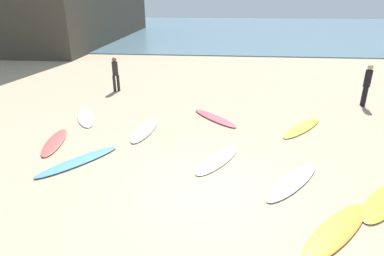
# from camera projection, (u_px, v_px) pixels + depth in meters

# --- Properties ---
(ground_plane) EXTENTS (120.00, 120.00, 0.00)m
(ground_plane) POSITION_uv_depth(u_px,v_px,m) (209.00, 194.00, 7.80)
(ground_plane) COLOR tan
(ocean_water) EXTENTS (120.00, 40.00, 0.08)m
(ocean_water) POSITION_uv_depth(u_px,v_px,m) (222.00, 29.00, 43.23)
(ocean_water) COLOR slate
(ocean_water) RESTS_ON ground_plane
(surfboard_0) EXTENTS (2.01, 2.37, 0.07)m
(surfboard_0) POSITION_uv_depth(u_px,v_px,m) (302.00, 128.00, 11.58)
(surfboard_0) COLOR yellow
(surfboard_0) RESTS_ON ground_plane
(surfboard_1) EXTENTS (1.94, 2.12, 0.09)m
(surfboard_1) POSITION_uv_depth(u_px,v_px,m) (215.00, 118.00, 12.45)
(surfboard_1) COLOR #D54C56
(surfboard_1) RESTS_ON ground_plane
(surfboard_2) EXTENTS (1.92, 2.27, 0.07)m
(surfboard_2) POSITION_uv_depth(u_px,v_px,m) (292.00, 182.00, 8.26)
(surfboard_2) COLOR white
(surfboard_2) RESTS_ON ground_plane
(surfboard_3) EXTENTS (1.53, 2.07, 0.07)m
(surfboard_3) POSITION_uv_depth(u_px,v_px,m) (217.00, 160.00, 9.31)
(surfboard_3) COLOR silver
(surfboard_3) RESTS_ON ground_plane
(surfboard_4) EXTENTS (2.15, 2.30, 0.07)m
(surfboard_4) POSITION_uv_depth(u_px,v_px,m) (337.00, 231.00, 6.56)
(surfboard_4) COLOR orange
(surfboard_4) RESTS_ON ground_plane
(surfboard_5) EXTENTS (1.93, 2.33, 0.09)m
(surfboard_5) POSITION_uv_depth(u_px,v_px,m) (78.00, 161.00, 9.25)
(surfboard_5) COLOR #4C91E1
(surfboard_5) RESTS_ON ground_plane
(surfboard_6) EXTENTS (1.48, 2.16, 0.07)m
(surfboard_6) POSITION_uv_depth(u_px,v_px,m) (86.00, 118.00, 12.49)
(surfboard_6) COLOR white
(surfboard_6) RESTS_ON ground_plane
(surfboard_7) EXTENTS (0.84, 2.29, 0.09)m
(surfboard_7) POSITION_uv_depth(u_px,v_px,m) (145.00, 130.00, 11.35)
(surfboard_7) COLOR #EDEFCA
(surfboard_7) RESTS_ON ground_plane
(surfboard_8) EXTENTS (1.81, 2.02, 0.07)m
(surfboard_8) POSITION_uv_depth(u_px,v_px,m) (383.00, 202.00, 7.45)
(surfboard_8) COLOR yellow
(surfboard_8) RESTS_ON ground_plane
(surfboard_9) EXTENTS (0.92, 2.18, 0.08)m
(surfboard_9) POSITION_uv_depth(u_px,v_px,m) (55.00, 142.00, 10.44)
(surfboard_9) COLOR #E15650
(surfboard_9) RESTS_ON ground_plane
(beachgoer_near) EXTENTS (0.39, 0.39, 1.67)m
(beachgoer_near) POSITION_uv_depth(u_px,v_px,m) (115.00, 73.00, 15.68)
(beachgoer_near) COLOR black
(beachgoer_near) RESTS_ON ground_plane
(beachgoer_mid) EXTENTS (0.29, 0.34, 1.79)m
(beachgoer_mid) POSITION_uv_depth(u_px,v_px,m) (367.00, 83.00, 13.54)
(beachgoer_mid) COLOR black
(beachgoer_mid) RESTS_ON ground_plane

